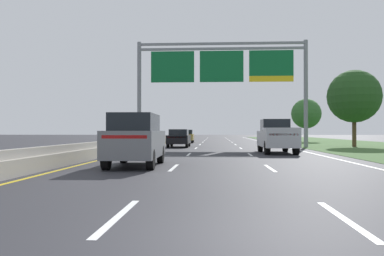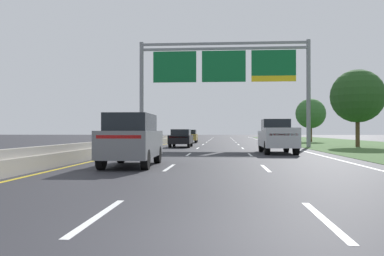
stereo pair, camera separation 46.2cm
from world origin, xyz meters
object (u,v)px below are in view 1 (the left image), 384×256
(pickup_truck_silver, at_px, (277,136))
(roadside_tree_far, at_px, (306,114))
(roadside_tree_mid, at_px, (354,96))
(car_grey_left_lane_suv, at_px, (136,139))
(overhead_sign_gantry, at_px, (222,71))
(car_gold_left_lane_sedan, at_px, (186,136))
(car_black_left_lane_sedan, at_px, (179,138))

(pickup_truck_silver, relative_size, roadside_tree_far, 0.97)
(pickup_truck_silver, distance_m, roadside_tree_mid, 13.93)
(roadside_tree_mid, distance_m, roadside_tree_far, 16.49)
(car_grey_left_lane_suv, xyz_separation_m, roadside_tree_mid, (15.58, 20.77, 3.41))
(overhead_sign_gantry, height_order, roadside_tree_far, overhead_sign_gantry)
(roadside_tree_mid, bearing_deg, car_gold_left_lane_sedan, 143.57)
(overhead_sign_gantry, height_order, car_grey_left_lane_suv, overhead_sign_gantry)
(pickup_truck_silver, relative_size, car_gold_left_lane_sedan, 1.22)
(car_black_left_lane_sedan, xyz_separation_m, roadside_tree_far, (14.97, 17.81, 2.85))
(car_grey_left_lane_suv, height_order, roadside_tree_mid, roadside_tree_mid)
(car_black_left_lane_sedan, distance_m, roadside_tree_mid, 16.07)
(car_grey_left_lane_suv, bearing_deg, roadside_tree_far, -23.20)
(car_gold_left_lane_sedan, relative_size, roadside_tree_mid, 0.64)
(overhead_sign_gantry, distance_m, car_grey_left_lane_suv, 20.77)
(overhead_sign_gantry, bearing_deg, car_grey_left_lane_suv, -100.81)
(overhead_sign_gantry, height_order, car_black_left_lane_sedan, overhead_sign_gantry)
(roadside_tree_mid, xyz_separation_m, roadside_tree_far, (-0.61, 16.45, -0.84))
(car_grey_left_lane_suv, xyz_separation_m, car_black_left_lane_sedan, (-0.00, 19.41, -0.28))
(car_gold_left_lane_sedan, height_order, car_black_left_lane_sedan, same)
(car_gold_left_lane_sedan, bearing_deg, car_grey_left_lane_suv, 179.53)
(car_black_left_lane_sedan, height_order, roadside_tree_mid, roadside_tree_mid)
(car_gold_left_lane_sedan, height_order, roadside_tree_far, roadside_tree_far)
(pickup_truck_silver, distance_m, car_grey_left_lane_suv, 12.47)
(car_gold_left_lane_sedan, bearing_deg, roadside_tree_mid, -127.49)
(overhead_sign_gantry, bearing_deg, car_black_left_lane_sedan, -176.32)
(pickup_truck_silver, relative_size, roadside_tree_mid, 0.79)
(overhead_sign_gantry, bearing_deg, car_gold_left_lane_sedan, 107.63)
(car_black_left_lane_sedan, xyz_separation_m, roadside_tree_mid, (15.58, 1.36, 3.69))
(car_gold_left_lane_sedan, distance_m, roadside_tree_far, 16.26)
(roadside_tree_far, bearing_deg, roadside_tree_mid, -87.88)
(roadside_tree_far, bearing_deg, car_grey_left_lane_suv, -111.91)
(car_gold_left_lane_sedan, bearing_deg, pickup_truck_silver, -162.49)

